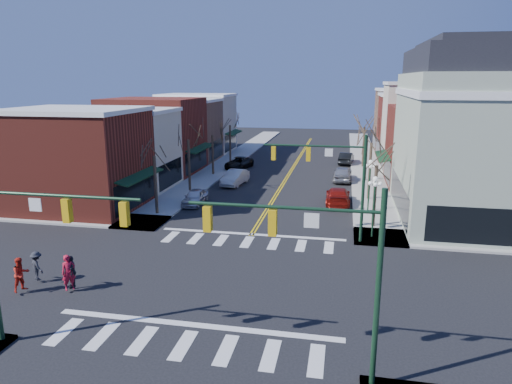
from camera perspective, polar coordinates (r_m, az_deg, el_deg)
The scene contains 36 objects.
ground at distance 25.02m, azimuth -4.16°, elevation -11.06°, with size 160.00×160.00×0.00m, color black.
sidewalk_left at distance 45.63m, azimuth -8.25°, elevation 0.47°, with size 3.50×70.00×0.15m, color #9E9B93.
sidewalk_right at distance 43.24m, azimuth 14.23°, elevation -0.57°, with size 3.50×70.00×0.15m, color #9E9B93.
bldg_left_brick_a at distance 40.48m, azimuth -21.42°, elevation 3.62°, with size 10.00×8.50×8.00m, color maroon.
bldg_left_stucco_a at distance 47.15m, azimuth -16.41°, elevation 5.03°, with size 10.00×7.00×7.50m, color beige.
bldg_left_brick_b at distance 54.24m, azimuth -12.59°, elevation 6.88°, with size 10.00×9.00×8.50m, color maroon.
bldg_left_tan at distance 61.88m, azimuth -9.54°, elevation 7.51°, with size 10.00×7.50×7.80m, color #89624C.
bldg_left_stucco_b at distance 69.14m, azimuth -7.29°, elevation 8.41°, with size 10.00×8.00×8.20m, color beige.
bldg_right_brick_a at distance 48.98m, azimuth 22.10°, elevation 5.18°, with size 10.00×8.50×8.00m, color maroon.
bldg_right_stucco at distance 56.44m, azimuth 20.75°, elevation 7.35°, with size 10.00×7.00×10.00m, color beige.
bldg_right_brick_b at distance 63.89m, azimuth 19.62°, elevation 7.42°, with size 10.00×8.00×8.50m, color maroon.
bldg_right_tan at distance 71.75m, azimuth 18.73°, elevation 8.31°, with size 10.00×8.00×9.00m, color #89624C.
victorian_corner at distance 38.04m, azimuth 27.05°, elevation 6.52°, with size 12.25×14.25×13.30m.
traffic_mast_near_left at distance 19.45m, azimuth -26.48°, elevation -5.05°, with size 6.60×0.28×7.20m.
traffic_mast_near_right at distance 15.60m, azimuth 8.38°, elevation -8.17°, with size 6.60×0.28×7.20m.
traffic_mast_far_right at distance 29.85m, azimuth 9.80°, elevation 2.42°, with size 6.60×0.28×7.20m.
lamppost_corner at distance 31.37m, azimuth 14.57°, elevation -0.55°, with size 0.36×0.36×4.33m.
lamppost_midblock at distance 37.70m, azimuth 14.03°, elevation 1.86°, with size 0.36×0.36×4.33m.
tree_left_a at distance 36.83m, azimuth -12.43°, elevation 0.75°, with size 0.24×0.24×4.76m, color #382B21.
tree_left_b at distance 44.09m, azimuth -8.35°, elevation 3.24°, with size 0.24×0.24×5.04m, color #382B21.
tree_left_c at distance 51.63m, azimuth -5.43°, elevation 4.59°, with size 0.24×0.24×4.55m, color #382B21.
tree_left_d at distance 59.24m, azimuth -3.25°, elevation 5.99°, with size 0.24×0.24×4.90m, color #382B21.
tree_right_a at distance 33.96m, azimuth 14.61°, elevation -0.60°, with size 0.24×0.24×4.62m, color #382B21.
tree_right_b at distance 41.70m, azimuth 14.02°, elevation 2.47°, with size 0.24×0.24×5.18m, color #382B21.
tree_right_c at distance 49.60m, azimuth 13.59°, elevation 4.05°, with size 0.24×0.24×4.83m, color #382B21.
tree_right_d at distance 57.49m, azimuth 13.29°, elevation 5.44°, with size 0.24×0.24×4.97m, color #382B21.
car_left_near at distance 39.77m, azimuth -7.63°, elevation -0.63°, with size 1.56×3.88×1.32m, color silver.
car_left_mid at distance 46.91m, azimuth -2.63°, elevation 1.82°, with size 1.61×4.62×1.52m, color silver.
car_left_far at distance 55.56m, azimuth -2.14°, elevation 3.65°, with size 2.33×5.04×1.40m, color black.
car_right_near at distance 40.15m, azimuth 10.20°, elevation -0.49°, with size 2.03×5.01×1.45m, color maroon.
car_right_mid at distance 49.40m, azimuth 10.76°, elevation 2.25°, with size 1.89×4.69×1.60m, color #A6A6AB.
car_right_far at distance 59.77m, azimuth 11.21°, elevation 4.16°, with size 1.57×4.50×1.48m, color black.
pedestrian_red_a at distance 25.19m, azimuth -22.38°, elevation -9.28°, with size 0.67×0.44×1.84m, color #AE122B.
pedestrian_red_b at distance 26.05m, azimuth -27.30°, elevation -9.13°, with size 0.86×0.67×1.77m, color red.
pedestrian_dark_a at distance 25.42m, azimuth -22.03°, elevation -9.20°, with size 1.00×0.42×1.71m, color #21222A.
pedestrian_dark_b at distance 27.06m, azimuth -25.71°, elevation -8.32°, with size 1.03×0.59×1.59m, color #212229.
Camera 1 is at (6.07, -21.87, 10.52)m, focal length 32.00 mm.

